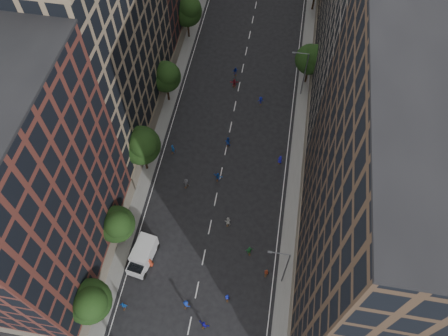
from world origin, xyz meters
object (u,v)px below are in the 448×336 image
(streetlamp_near, at_px, (284,267))
(skater_1, at_px, (227,297))
(cargo_van, at_px, (143,255))
(streetlamp_far, at_px, (304,72))

(streetlamp_near, relative_size, skater_1, 5.63)
(streetlamp_near, relative_size, cargo_van, 1.62)
(skater_1, bearing_deg, streetlamp_far, -111.88)
(streetlamp_near, distance_m, streetlamp_far, 33.00)
(cargo_van, bearing_deg, skater_1, -6.95)
(streetlamp_near, height_order, streetlamp_far, same)
(streetlamp_far, xyz_separation_m, skater_1, (-6.34, -36.49, -4.36))
(streetlamp_far, height_order, cargo_van, streetlamp_far)
(streetlamp_near, xyz_separation_m, skater_1, (-6.34, -3.49, -4.36))
(streetlamp_near, distance_m, skater_1, 8.45)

